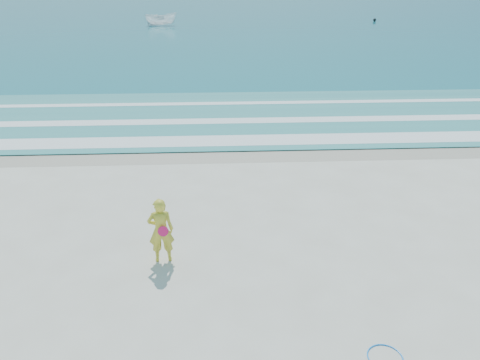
{
  "coord_description": "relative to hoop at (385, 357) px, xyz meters",
  "views": [
    {
      "loc": [
        -0.26,
        -9.23,
        7.06
      ],
      "look_at": [
        0.41,
        4.0,
        1.0
      ],
      "focal_mm": 35.0,
      "sensor_mm": 36.0,
      "label": 1
    }
  ],
  "objects": [
    {
      "name": "wet_sand",
      "position": [
        -2.97,
        11.43,
        -0.01
      ],
      "size": [
        400.0,
        2.4,
        0.0
      ],
      "primitive_type": "cube",
      "color": "#B2A893",
      "rests_on": "ground"
    },
    {
      "name": "shallow",
      "position": [
        -2.97,
        16.43,
        0.03
      ],
      "size": [
        400.0,
        10.0,
        0.01
      ],
      "primitive_type": "cube",
      "color": "#59B7AD",
      "rests_on": "ocean"
    },
    {
      "name": "foam_mid",
      "position": [
        -2.97,
        15.63,
        0.04
      ],
      "size": [
        400.0,
        0.9,
        0.01
      ],
      "primitive_type": "cube",
      "color": "white",
      "rests_on": "shallow"
    },
    {
      "name": "ocean",
      "position": [
        -2.97,
        107.43,
        0.01
      ],
      "size": [
        400.0,
        190.0,
        0.04
      ],
      "primitive_type": "cube",
      "color": "#19727F",
      "rests_on": "ground"
    },
    {
      "name": "ground",
      "position": [
        -2.97,
        2.43,
        -0.01
      ],
      "size": [
        400.0,
        400.0,
        0.0
      ],
      "primitive_type": "plane",
      "color": "silver",
      "rests_on": "ground"
    },
    {
      "name": "buoy",
      "position": [
        19.1,
        61.03,
        0.24
      ],
      "size": [
        0.43,
        0.43,
        0.43
      ],
      "primitive_type": "sphere",
      "color": "black",
      "rests_on": "ocean"
    },
    {
      "name": "hoop",
      "position": [
        0.0,
        0.0,
        0.0
      ],
      "size": [
        0.94,
        0.94,
        0.03
      ],
      "primitive_type": "torus",
      "rotation": [
        0.0,
        0.0,
        -0.42
      ],
      "color": "#0D82F2",
      "rests_on": "ground"
    },
    {
      "name": "boat",
      "position": [
        -10.26,
        57.45,
        0.82
      ],
      "size": [
        4.29,
        2.1,
        1.59
      ],
      "primitive_type": "imported",
      "rotation": [
        0.0,
        0.0,
        1.71
      ],
      "color": "white",
      "rests_on": "ocean"
    },
    {
      "name": "foam_near",
      "position": [
        -2.97,
        12.73,
        0.04
      ],
      "size": [
        400.0,
        1.4,
        0.01
      ],
      "primitive_type": "cube",
      "color": "white",
      "rests_on": "shallow"
    },
    {
      "name": "foam_far",
      "position": [
        -2.97,
        18.93,
        0.04
      ],
      "size": [
        400.0,
        0.6,
        0.01
      ],
      "primitive_type": "cube",
      "color": "white",
      "rests_on": "shallow"
    },
    {
      "name": "woman",
      "position": [
        -4.73,
        3.64,
        0.89
      ],
      "size": [
        0.7,
        0.5,
        1.81
      ],
      "color": "gold",
      "rests_on": "ground"
    }
  ]
}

